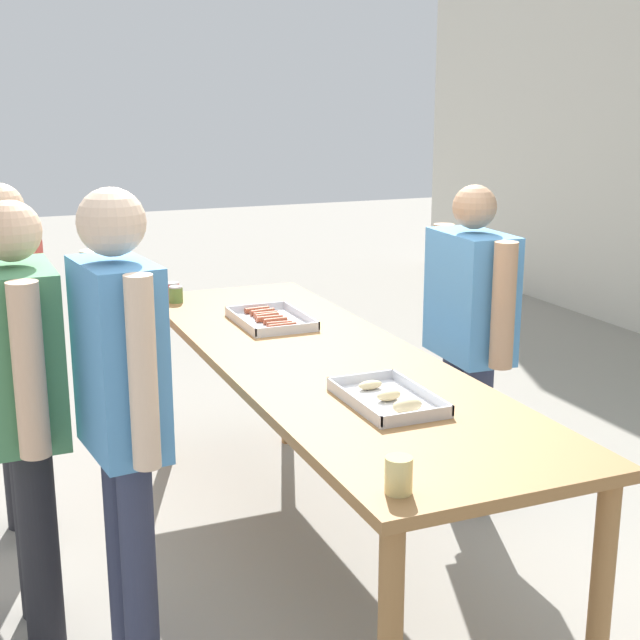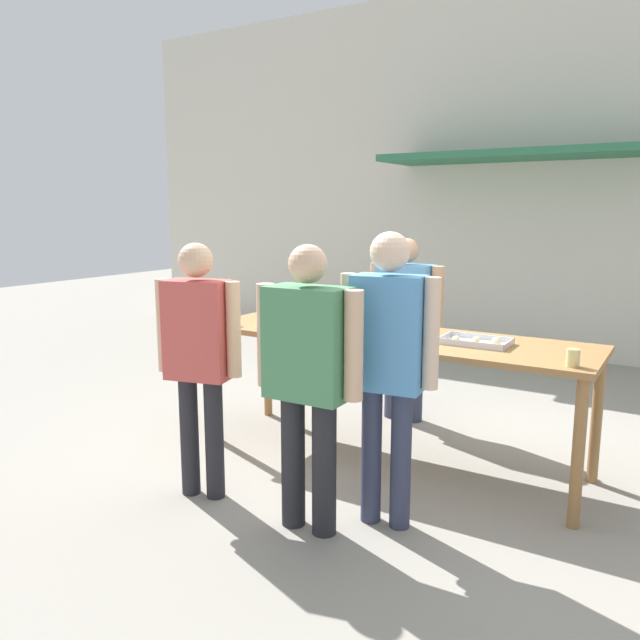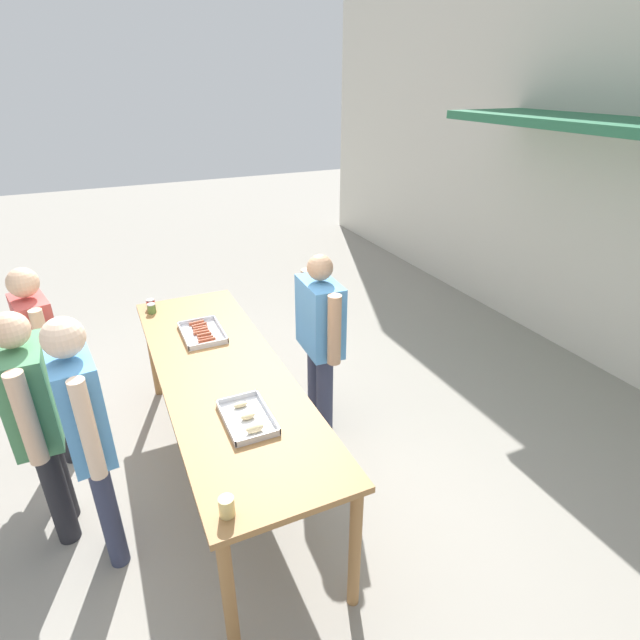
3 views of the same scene
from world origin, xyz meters
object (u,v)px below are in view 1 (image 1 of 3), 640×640
at_px(food_tray_buns, 390,400).
at_px(person_customer_waiting_in_line, 24,389).
at_px(condiment_jar_mustard, 173,290).
at_px(condiment_jar_ketchup, 176,294).
at_px(person_server_behind_table, 470,323).
at_px(beer_cup, 399,475).
at_px(person_customer_with_cup, 121,393).
at_px(person_customer_holding_hotdog, 10,333).
at_px(food_tray_sausages, 271,320).

height_order(food_tray_buns, person_customer_waiting_in_line, person_customer_waiting_in_line).
relative_size(condiment_jar_mustard, condiment_jar_ketchup, 1.00).
height_order(condiment_jar_mustard, person_server_behind_table, person_server_behind_table).
height_order(beer_cup, person_customer_waiting_in_line, person_customer_waiting_in_line).
xyz_separation_m(food_tray_buns, beer_cup, (0.63, -0.30, 0.03)).
distance_m(condiment_jar_mustard, person_customer_waiting_in_line, 1.56).
xyz_separation_m(condiment_jar_mustard, person_customer_with_cup, (1.65, -0.57, 0.04)).
bearing_deg(person_customer_holding_hotdog, beer_cup, -170.89).
bearing_deg(person_customer_waiting_in_line, food_tray_sausages, -62.14).
bearing_deg(person_customer_with_cup, person_customer_holding_hotdog, 6.54).
xyz_separation_m(food_tray_buns, person_customer_with_cup, (-0.24, -0.87, 0.06)).
bearing_deg(food_tray_sausages, condiment_jar_ketchup, -152.36).
height_order(condiment_jar_ketchup, person_customer_waiting_in_line, person_customer_waiting_in_line).
height_order(condiment_jar_ketchup, person_server_behind_table, person_server_behind_table).
bearing_deg(condiment_jar_mustard, person_server_behind_table, 49.93).
xyz_separation_m(condiment_jar_mustard, person_customer_waiting_in_line, (1.31, -0.85, -0.02)).
xyz_separation_m(beer_cup, person_customer_holding_hotdog, (-2.02, -0.84, -0.02)).
xyz_separation_m(condiment_jar_ketchup, beer_cup, (2.42, 0.01, 0.01)).
bearing_deg(condiment_jar_mustard, food_tray_sausages, 23.67).
relative_size(beer_cup, person_customer_with_cup, 0.06).
bearing_deg(condiment_jar_ketchup, person_customer_with_cup, -19.88).
bearing_deg(person_server_behind_table, condiment_jar_ketchup, -124.48).
distance_m(food_tray_sausages, person_customer_waiting_in_line, 1.31).
relative_size(condiment_jar_ketchup, person_customer_waiting_in_line, 0.05).
distance_m(food_tray_sausages, condiment_jar_ketchup, 0.66).
distance_m(beer_cup, person_customer_with_cup, 1.04).
xyz_separation_m(food_tray_sausages, food_tray_buns, (1.21, 0.00, 0.00)).
relative_size(food_tray_sausages, person_server_behind_table, 0.29).
bearing_deg(person_customer_waiting_in_line, person_customer_with_cup, -141.80).
height_order(condiment_jar_ketchup, beer_cup, beer_cup).
bearing_deg(person_customer_holding_hotdog, condiment_jar_ketchup, -77.44).
bearing_deg(food_tray_sausages, person_customer_waiting_in_line, -61.32).
bearing_deg(condiment_jar_ketchup, food_tray_buns, 9.65).
height_order(condiment_jar_mustard, person_customer_with_cup, person_customer_with_cup).
distance_m(person_server_behind_table, person_customer_holding_hotdog, 2.08).
bearing_deg(food_tray_sausages, person_customer_holding_hotdog, -98.68).
height_order(condiment_jar_ketchup, person_customer_with_cup, person_customer_with_cup).
distance_m(condiment_jar_ketchup, person_customer_waiting_in_line, 1.47).
height_order(food_tray_sausages, person_customer_with_cup, person_customer_with_cup).
xyz_separation_m(beer_cup, person_customer_with_cup, (-0.87, -0.57, 0.03)).
bearing_deg(condiment_jar_ketchup, person_customer_holding_hotdog, -63.92).
distance_m(condiment_jar_mustard, beer_cup, 2.52).
relative_size(condiment_jar_ketchup, beer_cup, 0.84).
bearing_deg(person_customer_with_cup, food_tray_buns, -112.06).
bearing_deg(food_tray_buns, condiment_jar_mustard, -171.04).
bearing_deg(condiment_jar_mustard, person_customer_with_cup, -18.98).
distance_m(beer_cup, person_customer_waiting_in_line, 1.48).
distance_m(condiment_jar_ketchup, person_customer_holding_hotdog, 0.93).
relative_size(food_tray_buns, condiment_jar_ketchup, 5.14).
bearing_deg(food_tray_buns, person_server_behind_table, 135.54).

